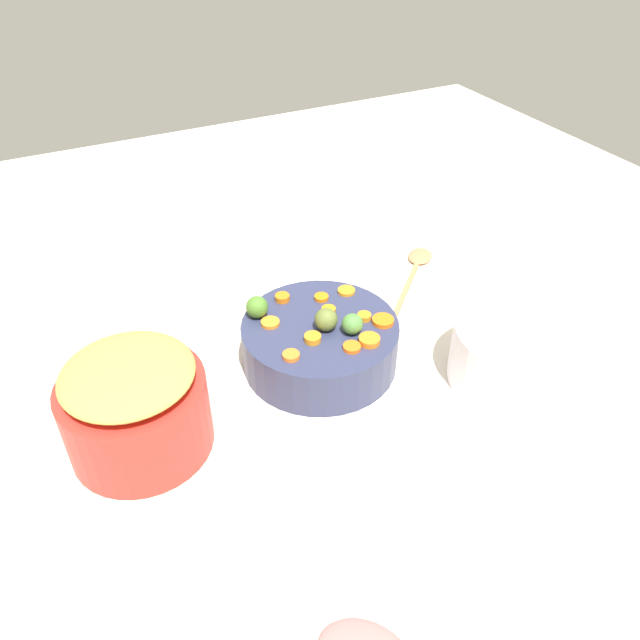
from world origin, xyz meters
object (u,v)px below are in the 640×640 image
Objects in this scene: serving_bowl_carrots at (320,344)px; metal_pot at (137,414)px; casserole_dish at (521,355)px; wooden_spoon at (416,266)px.

metal_pot reaches higher than serving_bowl_carrots.
metal_pot is at bearing -103.30° from casserole_dish.
metal_pot is (0.05, -0.34, 0.02)m from serving_bowl_carrots.
metal_pot is at bearing -82.06° from serving_bowl_carrots.
casserole_dish is at bearing -6.63° from wooden_spoon.
serving_bowl_carrots is 1.16× the size of casserole_dish.
serving_bowl_carrots is at bearing -123.89° from casserole_dish.
metal_pot is at bearing -70.63° from wooden_spoon.
serving_bowl_carrots is at bearing -60.55° from wooden_spoon.
casserole_dish is (0.15, 0.63, -0.01)m from metal_pot.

